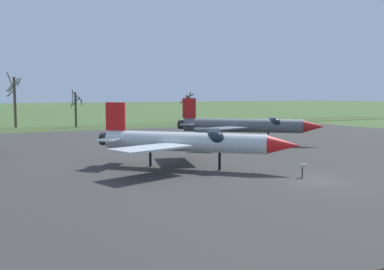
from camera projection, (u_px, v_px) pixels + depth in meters
The scene contains 9 objects.
ground_plane at pixel (318, 181), 28.13m from camera, with size 600.00×600.00×0.00m, color #425B2D.
asphalt_apron at pixel (192, 150), 43.47m from camera, with size 83.04×58.35×0.05m, color #383533.
grass_verge_strip at pixel (97, 127), 74.31m from camera, with size 143.04×12.00×0.06m, color #3B5027.
jet_fighter_front_right at pixel (190, 141), 32.33m from camera, with size 12.91×12.96×5.06m.
info_placard_front_right at pixel (302, 169), 29.04m from camera, with size 0.53×0.34×1.00m.
jet_fighter_rear_center at pixel (245, 125), 48.17m from camera, with size 14.78×14.19×5.29m.
bare_tree_far_left at pixel (14, 99), 73.82m from camera, with size 2.39×2.47×9.61m.
bare_tree_left_of_center at pixel (76, 108), 73.75m from camera, with size 2.20×2.22×6.56m.
bare_tree_center at pixel (187, 106), 85.61m from camera, with size 2.69×3.05×6.26m.
Camera 1 is at (-20.48, -20.46, 5.64)m, focal length 39.90 mm.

